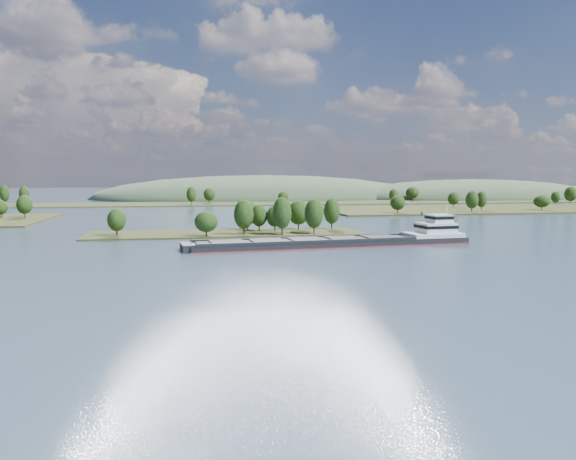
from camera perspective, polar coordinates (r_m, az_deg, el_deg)
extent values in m
plane|color=#314155|center=(150.50, -4.80, -2.74)|extent=(1800.00, 1800.00, 0.00)
cube|color=#2C3316|center=(209.84, -6.45, -0.40)|extent=(100.00, 30.00, 1.20)
cylinder|color=black|center=(199.69, -0.61, 0.15)|extent=(0.50, 0.50, 4.44)
ellipsoid|color=black|center=(199.23, -0.61, 1.76)|extent=(6.83, 6.83, 11.41)
cylinder|color=black|center=(219.32, -4.11, 0.52)|extent=(0.50, 0.50, 3.71)
ellipsoid|color=black|center=(218.95, -4.11, 1.75)|extent=(7.53, 7.53, 9.54)
cylinder|color=black|center=(201.00, -4.51, 0.12)|extent=(0.50, 0.50, 4.11)
ellipsoid|color=black|center=(200.57, -4.52, 1.60)|extent=(7.16, 7.16, 10.56)
cylinder|color=black|center=(214.51, -2.95, 0.36)|extent=(0.50, 0.50, 3.30)
ellipsoid|color=black|center=(214.17, -2.96, 1.48)|extent=(6.28, 6.28, 8.49)
cylinder|color=black|center=(197.15, -8.31, -0.21)|extent=(0.50, 0.50, 2.87)
ellipsoid|color=black|center=(196.82, -8.32, 0.85)|extent=(8.12, 8.12, 7.39)
cylinder|color=black|center=(205.85, -16.99, -0.12)|extent=(0.50, 0.50, 3.13)
ellipsoid|color=black|center=(205.51, -17.03, 0.99)|extent=(6.46, 6.46, 8.06)
cylinder|color=black|center=(213.86, -1.36, 0.33)|extent=(0.50, 0.50, 3.14)
ellipsoid|color=black|center=(213.53, -1.36, 1.40)|extent=(6.53, 6.53, 8.08)
cylinder|color=black|center=(222.45, 4.46, 0.63)|extent=(0.50, 0.50, 4.00)
ellipsoid|color=black|center=(222.08, 4.47, 1.94)|extent=(6.45, 6.45, 10.28)
cylinder|color=black|center=(203.32, 2.65, 0.21)|extent=(0.50, 0.50, 4.20)
ellipsoid|color=black|center=(202.89, 2.66, 1.71)|extent=(7.04, 7.04, 10.81)
cylinder|color=black|center=(219.37, 1.07, 0.55)|extent=(0.50, 0.50, 3.77)
ellipsoid|color=black|center=(219.00, 1.07, 1.80)|extent=(8.25, 8.25, 9.69)
cylinder|color=black|center=(307.91, -25.17, 1.49)|extent=(0.50, 0.50, 3.64)
ellipsoid|color=black|center=(307.66, -25.20, 2.35)|extent=(7.67, 7.67, 9.36)
cylinder|color=black|center=(313.36, -27.12, 1.40)|extent=(0.50, 0.50, 2.84)
ellipsoid|color=black|center=(313.16, -27.15, 2.05)|extent=(6.26, 6.26, 7.30)
cube|color=#2C3316|center=(410.02, 26.14, 1.97)|extent=(320.00, 90.00, 1.60)
cylinder|color=black|center=(319.15, 11.07, 2.00)|extent=(0.50, 0.50, 3.21)
ellipsoid|color=black|center=(318.92, 11.08, 2.74)|extent=(8.36, 8.36, 8.27)
cylinder|color=black|center=(457.79, 26.75, 2.63)|extent=(0.50, 0.50, 4.22)
ellipsoid|color=black|center=(457.61, 26.78, 3.30)|extent=(9.06, 9.06, 10.85)
cylinder|color=black|center=(374.28, 24.35, 2.11)|extent=(0.50, 0.50, 2.99)
ellipsoid|color=black|center=(374.10, 24.37, 2.69)|extent=(9.83, 9.83, 7.69)
cylinder|color=black|center=(337.12, 18.16, 2.08)|extent=(0.50, 0.50, 4.00)
ellipsoid|color=black|center=(336.87, 18.18, 2.95)|extent=(7.38, 7.38, 10.29)
cylinder|color=black|center=(352.85, 19.05, 2.18)|extent=(0.50, 0.50, 3.80)
ellipsoid|color=black|center=(352.62, 19.07, 2.97)|extent=(5.96, 5.96, 9.78)
cylinder|color=black|center=(384.78, 16.45, 2.48)|extent=(0.50, 0.50, 3.29)
ellipsoid|color=black|center=(384.59, 16.47, 3.10)|extent=(7.62, 7.62, 8.46)
cylinder|color=black|center=(441.65, 25.52, 2.52)|extent=(0.50, 0.50, 3.14)
ellipsoid|color=black|center=(441.49, 25.54, 3.04)|extent=(6.38, 6.38, 8.08)
cube|color=#2C3316|center=(429.00, -8.57, 2.61)|extent=(900.00, 60.00, 1.20)
cylinder|color=black|center=(446.01, -26.82, 2.57)|extent=(0.50, 0.50, 4.75)
ellipsoid|color=black|center=(445.80, -26.85, 3.34)|extent=(6.45, 6.45, 12.21)
cylinder|color=black|center=(440.22, 10.67, 2.96)|extent=(0.50, 0.50, 3.55)
ellipsoid|color=black|center=(440.04, 10.68, 3.55)|extent=(7.22, 7.22, 9.13)
cylinder|color=black|center=(431.71, -8.00, 2.97)|extent=(0.50, 0.50, 3.77)
ellipsoid|color=black|center=(431.52, -8.01, 3.60)|extent=(8.73, 8.73, 9.69)
cylinder|color=black|center=(482.72, 12.50, 3.16)|extent=(0.50, 0.50, 3.82)
ellipsoid|color=black|center=(482.55, 12.52, 3.74)|extent=(10.95, 10.95, 9.82)
cylinder|color=black|center=(439.12, -25.20, 2.58)|extent=(0.50, 0.50, 4.50)
ellipsoid|color=black|center=(438.91, -25.23, 3.33)|extent=(6.90, 6.90, 11.58)
cylinder|color=black|center=(423.74, -0.48, 2.92)|extent=(0.50, 0.50, 2.99)
ellipsoid|color=black|center=(423.58, -0.48, 3.43)|extent=(8.14, 8.14, 7.68)
cylinder|color=black|center=(410.37, -9.78, 2.84)|extent=(0.50, 0.50, 4.28)
ellipsoid|color=black|center=(410.15, -9.80, 3.60)|extent=(7.04, 7.04, 11.01)
ellipsoid|color=#374C34|center=(569.38, 18.34, 3.11)|extent=(260.00, 140.00, 36.00)
ellipsoid|color=#374C34|center=(533.91, -2.49, 3.24)|extent=(320.00, 160.00, 44.00)
cube|color=black|center=(174.44, 4.65, -1.41)|extent=(89.48, 19.42, 2.44)
cube|color=maroon|center=(174.50, 4.65, -1.57)|extent=(89.72, 19.66, 0.28)
cube|color=black|center=(176.50, 1.33, -0.80)|extent=(68.58, 6.93, 0.89)
cube|color=black|center=(166.21, 2.45, -1.20)|extent=(68.58, 6.93, 0.89)
cube|color=black|center=(171.37, 1.87, -1.05)|extent=(67.27, 16.23, 0.33)
cube|color=black|center=(165.54, -6.20, -1.20)|extent=(10.81, 10.01, 0.39)
cube|color=black|center=(168.01, -2.09, -1.07)|extent=(10.81, 10.01, 0.39)
cube|color=black|center=(171.33, 1.87, -0.94)|extent=(10.81, 10.01, 0.39)
cube|color=black|center=(175.44, 5.68, -0.81)|extent=(10.81, 10.01, 0.39)
cube|color=black|center=(180.28, 9.29, -0.69)|extent=(10.81, 10.01, 0.39)
cube|color=black|center=(164.14, -10.21, -1.76)|extent=(4.26, 10.26, 2.22)
cylinder|color=black|center=(164.06, -9.84, -1.21)|extent=(0.29, 0.29, 2.44)
cube|color=silver|center=(189.05, 14.47, -0.45)|extent=(18.69, 12.29, 1.33)
cube|color=silver|center=(189.40, 14.78, 0.23)|extent=(11.89, 9.89, 3.33)
cube|color=black|center=(189.37, 14.78, 0.36)|extent=(12.13, 10.13, 1.00)
cube|color=silver|center=(189.74, 15.09, 1.10)|extent=(7.26, 7.26, 2.44)
cube|color=black|center=(189.70, 15.09, 1.24)|extent=(7.50, 7.50, 0.89)
cube|color=silver|center=(189.64, 15.10, 1.50)|extent=(7.74, 7.74, 0.22)
cylinder|color=silver|center=(191.00, 15.82, 1.91)|extent=(0.24, 0.24, 2.89)
cylinder|color=black|center=(190.26, 13.43, 1.62)|extent=(0.61, 0.61, 1.33)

